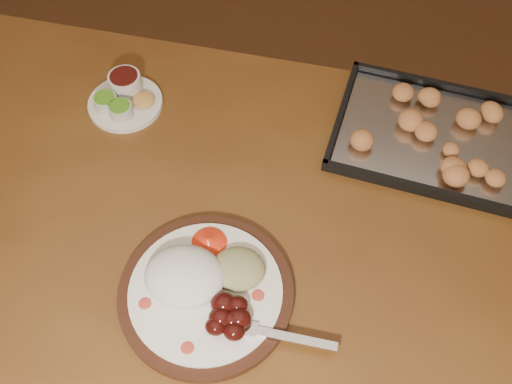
# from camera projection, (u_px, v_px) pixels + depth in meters

# --- Properties ---
(ground) EXTENTS (4.00, 4.00, 0.00)m
(ground) POSITION_uv_depth(u_px,v_px,m) (192.00, 259.00, 1.86)
(ground) COLOR #57311D
(ground) RESTS_ON ground
(dining_table) EXTENTS (1.54, 0.98, 0.75)m
(dining_table) POSITION_uv_depth(u_px,v_px,m) (249.00, 252.00, 1.14)
(dining_table) COLOR brown
(dining_table) RESTS_ON ground
(dinner_plate) EXTENTS (0.38, 0.30, 0.07)m
(dinner_plate) POSITION_uv_depth(u_px,v_px,m) (205.00, 287.00, 0.97)
(dinner_plate) COLOR #32180E
(dinner_plate) RESTS_ON dining_table
(condiment_saucer) EXTENTS (0.16, 0.16, 0.05)m
(condiment_saucer) POSITION_uv_depth(u_px,v_px,m) (124.00, 98.00, 1.21)
(condiment_saucer) COLOR silver
(condiment_saucer) RESTS_ON dining_table
(baking_tray) EXTENTS (0.44, 0.35, 0.04)m
(baking_tray) POSITION_uv_depth(u_px,v_px,m) (434.00, 135.00, 1.16)
(baking_tray) COLOR black
(baking_tray) RESTS_ON dining_table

